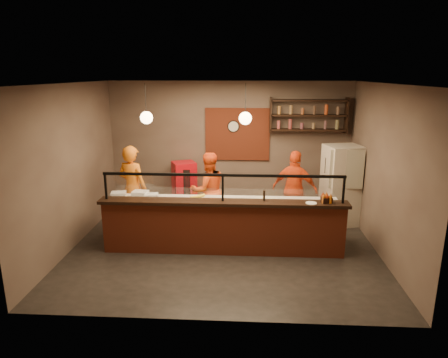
# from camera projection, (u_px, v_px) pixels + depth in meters

# --- Properties ---
(floor) EXTENTS (6.00, 6.00, 0.00)m
(floor) POSITION_uv_depth(u_px,v_px,m) (224.00, 246.00, 8.05)
(floor) COLOR black
(floor) RESTS_ON ground
(ceiling) EXTENTS (6.00, 6.00, 0.00)m
(ceiling) POSITION_uv_depth(u_px,v_px,m) (224.00, 83.00, 7.22)
(ceiling) COLOR #332A27
(ceiling) RESTS_ON wall_back
(wall_back) EXTENTS (6.00, 0.00, 6.00)m
(wall_back) POSITION_uv_depth(u_px,v_px,m) (229.00, 146.00, 10.05)
(wall_back) COLOR #68584C
(wall_back) RESTS_ON floor
(wall_left) EXTENTS (0.00, 5.00, 5.00)m
(wall_left) POSITION_uv_depth(u_px,v_px,m) (71.00, 167.00, 7.80)
(wall_left) COLOR #68584C
(wall_left) RESTS_ON floor
(wall_right) EXTENTS (0.00, 5.00, 5.00)m
(wall_right) POSITION_uv_depth(u_px,v_px,m) (383.00, 171.00, 7.47)
(wall_right) COLOR #68584C
(wall_right) RESTS_ON floor
(wall_front) EXTENTS (6.00, 0.00, 6.00)m
(wall_front) POSITION_uv_depth(u_px,v_px,m) (213.00, 214.00, 5.22)
(wall_front) COLOR #68584C
(wall_front) RESTS_ON floor
(brick_patch) EXTENTS (1.60, 0.04, 1.30)m
(brick_patch) POSITION_uv_depth(u_px,v_px,m) (237.00, 134.00, 9.93)
(brick_patch) COLOR #933820
(brick_patch) RESTS_ON wall_back
(service_counter) EXTENTS (4.60, 0.25, 1.00)m
(service_counter) POSITION_uv_depth(u_px,v_px,m) (223.00, 229.00, 7.63)
(service_counter) COLOR #933820
(service_counter) RESTS_ON floor
(counter_ledge) EXTENTS (4.70, 0.37, 0.06)m
(counter_ledge) POSITION_uv_depth(u_px,v_px,m) (223.00, 202.00, 7.49)
(counter_ledge) COLOR black
(counter_ledge) RESTS_ON service_counter
(worktop_cabinet) EXTENTS (4.60, 0.75, 0.85)m
(worktop_cabinet) POSITION_uv_depth(u_px,v_px,m) (224.00, 223.00, 8.13)
(worktop_cabinet) COLOR gray
(worktop_cabinet) RESTS_ON floor
(worktop) EXTENTS (4.60, 0.75, 0.05)m
(worktop) POSITION_uv_depth(u_px,v_px,m) (224.00, 202.00, 8.02)
(worktop) COLOR white
(worktop) RESTS_ON worktop_cabinet
(sneeze_guard) EXTENTS (4.50, 0.05, 0.52)m
(sneeze_guard) POSITION_uv_depth(u_px,v_px,m) (223.00, 185.00, 7.41)
(sneeze_guard) COLOR white
(sneeze_guard) RESTS_ON counter_ledge
(wall_shelving) EXTENTS (1.84, 0.28, 0.85)m
(wall_shelving) POSITION_uv_depth(u_px,v_px,m) (308.00, 115.00, 9.56)
(wall_shelving) COLOR black
(wall_shelving) RESTS_ON wall_back
(wall_clock) EXTENTS (0.30, 0.04, 0.30)m
(wall_clock) POSITION_uv_depth(u_px,v_px,m) (233.00, 126.00, 9.87)
(wall_clock) COLOR black
(wall_clock) RESTS_ON wall_back
(pendant_left) EXTENTS (0.24, 0.24, 0.77)m
(pendant_left) POSITION_uv_depth(u_px,v_px,m) (146.00, 118.00, 7.67)
(pendant_left) COLOR black
(pendant_left) RESTS_ON ceiling
(pendant_right) EXTENTS (0.24, 0.24, 0.77)m
(pendant_right) POSITION_uv_depth(u_px,v_px,m) (245.00, 118.00, 7.56)
(pendant_right) COLOR black
(pendant_right) RESTS_ON ceiling
(cook_left) EXTENTS (0.80, 0.66, 1.89)m
(cook_left) POSITION_uv_depth(u_px,v_px,m) (133.00, 188.00, 8.74)
(cook_left) COLOR orange
(cook_left) RESTS_ON floor
(cook_mid) EXTENTS (1.02, 0.92, 1.70)m
(cook_mid) POSITION_uv_depth(u_px,v_px,m) (208.00, 190.00, 8.91)
(cook_mid) COLOR #EA4C16
(cook_mid) RESTS_ON floor
(cook_right) EXTENTS (1.10, 0.77, 1.74)m
(cook_right) POSITION_uv_depth(u_px,v_px,m) (295.00, 189.00, 8.89)
(cook_right) COLOR #EC4816
(cook_right) RESTS_ON floor
(fridge) EXTENTS (0.90, 0.86, 1.82)m
(fridge) POSITION_uv_depth(u_px,v_px,m) (341.00, 185.00, 9.07)
(fridge) COLOR beige
(fridge) RESTS_ON floor
(red_cooler) EXTENTS (0.69, 0.67, 1.25)m
(red_cooler) POSITION_uv_depth(u_px,v_px,m) (184.00, 186.00, 10.02)
(red_cooler) COLOR #B40C15
(red_cooler) RESTS_ON floor
(pizza_dough) EXTENTS (0.74, 0.74, 0.01)m
(pizza_dough) POSITION_uv_depth(u_px,v_px,m) (268.00, 201.00, 7.96)
(pizza_dough) COLOR beige
(pizza_dough) RESTS_ON worktop
(prep_tub_a) EXTENTS (0.33, 0.28, 0.15)m
(prep_tub_a) POSITION_uv_depth(u_px,v_px,m) (140.00, 195.00, 8.15)
(prep_tub_a) COLOR white
(prep_tub_a) RESTS_ON worktop
(prep_tub_b) EXTENTS (0.34, 0.29, 0.15)m
(prep_tub_b) POSITION_uv_depth(u_px,v_px,m) (119.00, 196.00, 8.10)
(prep_tub_b) COLOR silver
(prep_tub_b) RESTS_ON worktop
(prep_tub_c) EXTENTS (0.31, 0.26, 0.14)m
(prep_tub_c) POSITION_uv_depth(u_px,v_px,m) (151.00, 197.00, 8.01)
(prep_tub_c) COLOR white
(prep_tub_c) RESTS_ON worktop
(rolling_pin) EXTENTS (0.29, 0.26, 0.06)m
(rolling_pin) POSITION_uv_depth(u_px,v_px,m) (198.00, 196.00, 8.19)
(rolling_pin) COLOR yellow
(rolling_pin) RESTS_ON worktop
(condiment_caddy) EXTENTS (0.22, 0.19, 0.10)m
(condiment_caddy) POSITION_uv_depth(u_px,v_px,m) (326.00, 200.00, 7.37)
(condiment_caddy) COLOR black
(condiment_caddy) RESTS_ON counter_ledge
(pepper_mill) EXTENTS (0.06, 0.06, 0.19)m
(pepper_mill) POSITION_uv_depth(u_px,v_px,m) (264.00, 196.00, 7.49)
(pepper_mill) COLOR black
(pepper_mill) RESTS_ON counter_ledge
(small_plate) EXTENTS (0.27, 0.27, 0.01)m
(small_plate) POSITION_uv_depth(u_px,v_px,m) (311.00, 203.00, 7.33)
(small_plate) COLOR silver
(small_plate) RESTS_ON counter_ledge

